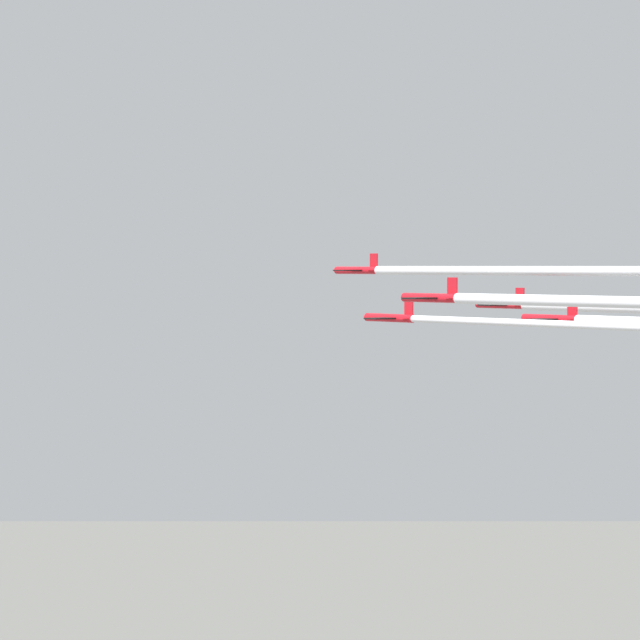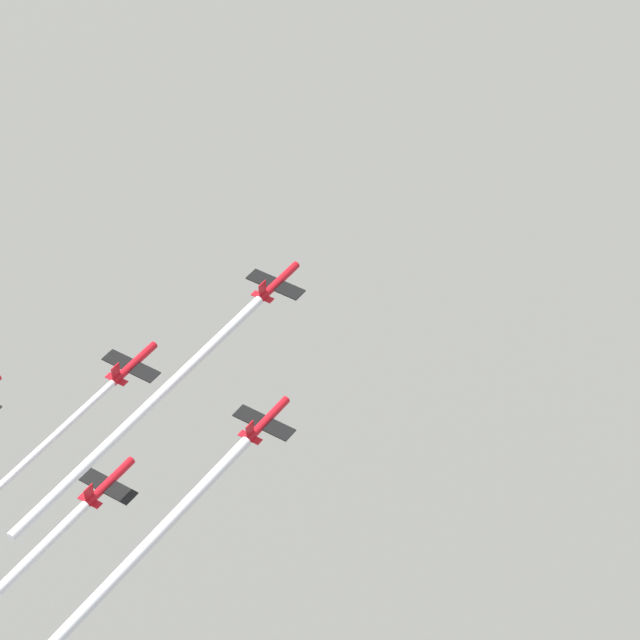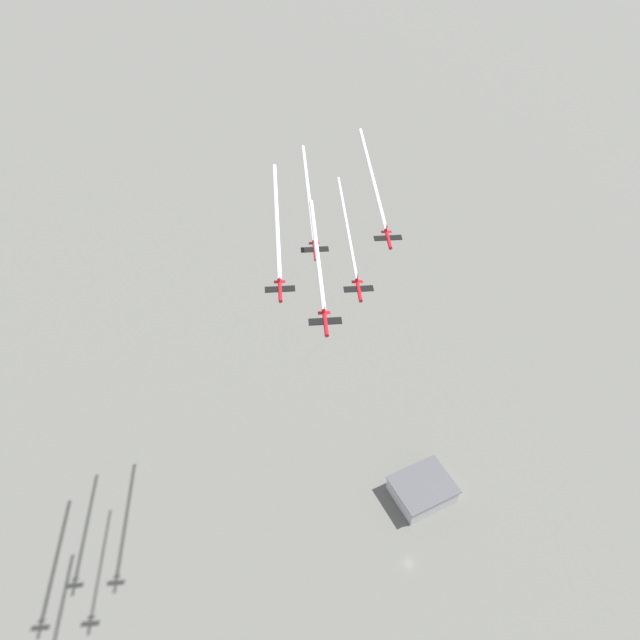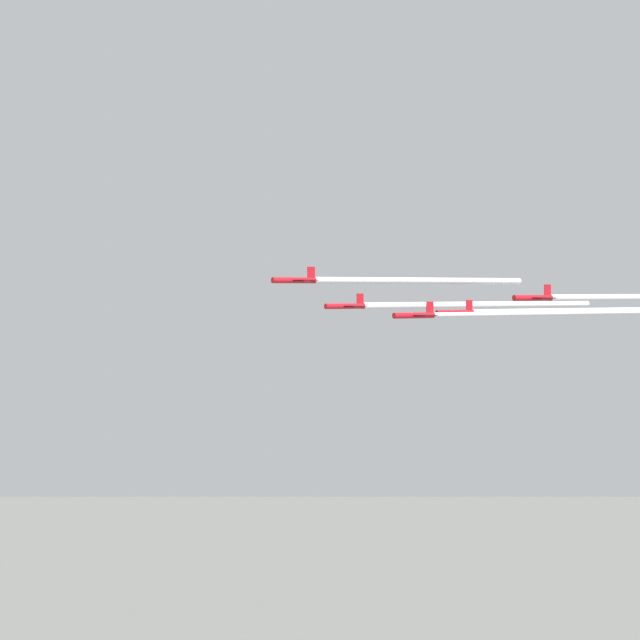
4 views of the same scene
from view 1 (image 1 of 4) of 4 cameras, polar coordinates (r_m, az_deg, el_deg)
The scene contains 7 objects.
jet_0 at distance 192.67m, azimuth 1.46°, elevation 1.89°, with size 7.46×7.66×2.60m.
jet_1 at distance 174.58m, azimuth 2.71°, elevation 0.09°, with size 7.46×7.66×2.60m.
jet_2 at distance 188.04m, azimuth 6.88°, elevation 0.59°, with size 7.46×7.66×2.60m.
jet_3 at distance 156.43m, azimuth 4.25°, elevation 0.85°, with size 7.46×7.66×2.60m.
jet_4 at distance 170.39m, azimuth 8.74°, elevation 0.06°, with size 7.46×7.66×2.60m.
smoke_trail_0 at distance 175.00m, azimuth 6.97°, elevation 1.85°, with size 17.29×40.00×1.07m.
smoke_trail_1 at distance 156.20m, azimuth 9.52°, elevation -0.18°, with size 18.52×43.47×0.81m.
Camera 1 is at (130.74, 78.75, 168.77)m, focal length 85.00 mm.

